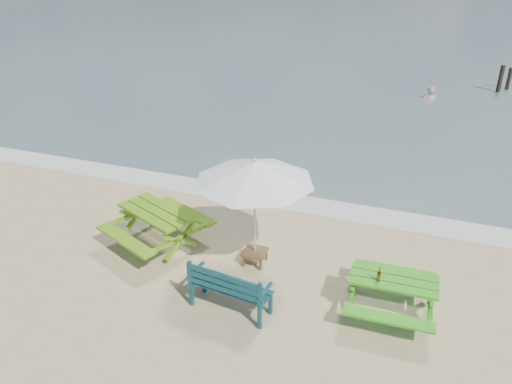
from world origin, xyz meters
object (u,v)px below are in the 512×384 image
(side_table, at_px, (255,257))
(park_bench, at_px, (231,296))
(swimmer, at_px, (428,106))
(picnic_table_right, at_px, (391,296))
(beer_bottle, at_px, (379,276))
(patio_umbrella, at_px, (255,171))
(picnic_table_left, at_px, (158,228))

(side_table, bearing_deg, park_bench, -87.16)
(park_bench, relative_size, swimmer, 0.90)
(picnic_table_right, height_order, beer_bottle, beer_bottle)
(side_table, relative_size, beer_bottle, 1.79)
(side_table, xyz_separation_m, swimmer, (2.80, 13.42, -0.49))
(picnic_table_right, bearing_deg, park_bench, -161.63)
(beer_bottle, xyz_separation_m, swimmer, (0.31, 14.13, -1.13))
(park_bench, xyz_separation_m, side_table, (-0.07, 1.46, -0.12))
(park_bench, bearing_deg, side_table, 92.84)
(patio_umbrella, xyz_separation_m, beer_bottle, (2.49, -0.71, -1.26))
(park_bench, relative_size, side_table, 3.28)
(side_table, bearing_deg, beer_bottle, -15.97)
(side_table, distance_m, beer_bottle, 2.67)
(picnic_table_left, bearing_deg, patio_umbrella, 0.45)
(picnic_table_left, xyz_separation_m, swimmer, (5.00, 13.44, -0.73))
(swimmer, bearing_deg, beer_bottle, -91.26)
(beer_bottle, bearing_deg, side_table, 164.03)
(park_bench, relative_size, beer_bottle, 5.89)
(patio_umbrella, relative_size, beer_bottle, 8.97)
(picnic_table_right, relative_size, beer_bottle, 6.55)
(picnic_table_left, bearing_deg, picnic_table_right, -6.42)
(park_bench, bearing_deg, picnic_table_right, 18.37)
(side_table, height_order, swimmer, swimmer)
(patio_umbrella, distance_m, beer_bottle, 2.88)
(picnic_table_left, height_order, picnic_table_right, picnic_table_left)
(beer_bottle, distance_m, swimmer, 14.18)
(patio_umbrella, height_order, beer_bottle, patio_umbrella)
(side_table, height_order, patio_umbrella, patio_umbrella)
(picnic_table_left, xyz_separation_m, beer_bottle, (4.69, -0.70, 0.40))
(beer_bottle, relative_size, swimmer, 0.15)
(side_table, bearing_deg, swimmer, 78.21)
(park_bench, bearing_deg, patio_umbrella, 92.84)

